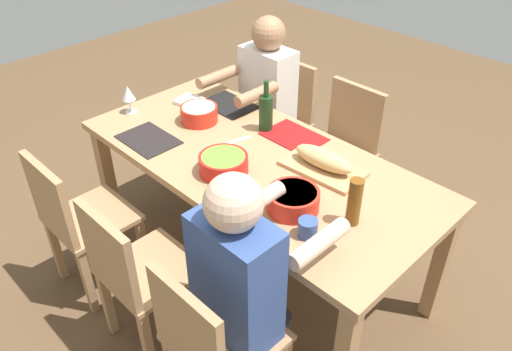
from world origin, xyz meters
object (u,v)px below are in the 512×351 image
napkin_stack (189,101)px  beer_bottle (354,202)px  serving_bowl_pasta (199,113)px  wine_glass (128,94)px  chair_far_center (344,145)px  cup_near_right (308,228)px  wine_bottle (266,112)px  chair_near_left (76,218)px  diner_far_left (263,96)px  dining_table (256,171)px  bread_loaf (324,159)px  cutting_board (323,168)px  serving_bowl_salad (223,163)px  chair_near_center (134,272)px  chair_near_right (211,342)px  diner_near_right (244,279)px  serving_bowl_fruit (293,199)px  chair_far_left (282,116)px

napkin_stack → beer_bottle: bearing=-8.6°
serving_bowl_pasta → wine_glass: wine_glass is taller
chair_far_center → cup_near_right: size_ratio=10.31×
wine_bottle → cup_near_right: size_ratio=3.52×
chair_near_left → diner_far_left: size_ratio=0.71×
dining_table → wine_bottle: size_ratio=6.60×
wine_bottle → wine_glass: bearing=-149.0°
beer_bottle → dining_table: bearing=174.3°
bread_loaf → wine_glass: bearing=-164.1°
bread_loaf → chair_far_center: bearing=116.6°
serving_bowl_pasta → diner_far_left: bearing=93.4°
chair_far_center → chair_near_left: same height
chair_far_center → chair_near_left: size_ratio=1.00×
cutting_board → cup_near_right: cup_near_right is taller
diner_far_left → wine_glass: bearing=-113.6°
chair_near_left → wine_glass: wine_glass is taller
wine_glass → beer_bottle: bearing=4.3°
serving_bowl_salad → cutting_board: size_ratio=0.60×
chair_near_center → serving_bowl_salad: bearing=92.2°
wine_glass → napkin_stack: 0.36m
serving_bowl_pasta → serving_bowl_salad: 0.53m
chair_far_center → chair_near_center: size_ratio=1.00×
chair_near_left → chair_near_right: 1.05m
cutting_board → serving_bowl_salad: bearing=-132.9°
chair_near_left → chair_far_center: bearing=71.1°
serving_bowl_salad → cup_near_right: serving_bowl_salad is taller
bread_loaf → cup_near_right: (0.26, -0.42, -0.03)m
chair_near_right → beer_bottle: beer_bottle is taller
diner_far_left → napkin_stack: bearing=-112.9°
wine_bottle → bread_loaf: bearing=-10.1°
cutting_board → chair_near_center: bearing=-108.4°
dining_table → napkin_stack: napkin_stack is taller
wine_bottle → chair_near_center: bearing=-80.7°
diner_near_right → serving_bowl_fruit: bearing=106.6°
bread_loaf → beer_bottle: 0.40m
dining_table → wine_bottle: wine_bottle is taller
chair_far_left → wine_glass: wine_glass is taller
chair_near_left → chair_near_center: same height
dining_table → beer_bottle: beer_bottle is taller
dining_table → cutting_board: cutting_board is taller
chair_near_left → napkin_stack: 0.97m
chair_near_left → beer_bottle: size_ratio=3.86×
chair_near_center → wine_bottle: (-0.17, 1.01, 0.37)m
dining_table → cutting_board: (0.31, 0.16, 0.09)m
cup_near_right → chair_near_center: bearing=-138.0°
serving_bowl_fruit → beer_bottle: size_ratio=1.06×
chair_near_right → diner_near_right: diner_near_right is taller
dining_table → chair_far_center: size_ratio=2.25×
chair_far_center → dining_table: bearing=-90.0°
chair_far_left → cup_near_right: bearing=-43.4°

